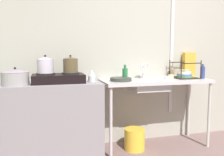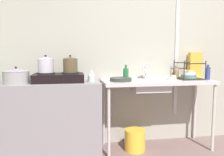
{
  "view_description": "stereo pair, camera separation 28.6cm",
  "coord_description": "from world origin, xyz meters",
  "views": [
    {
      "loc": [
        -1.46,
        -1.38,
        1.23
      ],
      "look_at": [
        -0.7,
        1.36,
        0.91
      ],
      "focal_mm": 37.98,
      "sensor_mm": 36.0,
      "label": 1
    },
    {
      "loc": [
        -1.18,
        -1.45,
        1.23
      ],
      "look_at": [
        -0.7,
        1.36,
        0.91
      ],
      "focal_mm": 37.98,
      "sensor_mm": 36.0,
      "label": 2
    }
  ],
  "objects": [
    {
      "name": "counter_sink",
      "position": [
        -0.12,
        1.36,
        0.8
      ],
      "size": [
        1.38,
        0.53,
        0.88
      ],
      "color": "silver",
      "rests_on": "ground"
    },
    {
      "name": "counter_concrete",
      "position": [
        -1.41,
        1.36,
        0.44
      ],
      "size": [
        1.11,
        0.53,
        0.88
      ],
      "primitive_type": "cube",
      "color": "gray",
      "rests_on": "ground"
    },
    {
      "name": "bucket_on_floor",
      "position": [
        -0.42,
        1.32,
        0.13
      ],
      "size": [
        0.26,
        0.26,
        0.27
      ],
      "primitive_type": "cylinder",
      "color": "yellow",
      "rests_on": "ground"
    },
    {
      "name": "dish_rack",
      "position": [
        0.32,
        1.41,
        0.93
      ],
      "size": [
        0.31,
        0.32,
        0.24
      ],
      "color": "black",
      "rests_on": "counter_sink"
    },
    {
      "name": "pot_on_left_burner",
      "position": [
        -1.47,
        1.36,
        1.08
      ],
      "size": [
        0.18,
        0.18,
        0.2
      ],
      "color": "silver",
      "rests_on": "stove"
    },
    {
      "name": "bottle_by_sink",
      "position": [
        -0.51,
        1.42,
        0.96
      ],
      "size": [
        0.07,
        0.07,
        0.19
      ],
      "color": "#246C3D",
      "rests_on": "counter_sink"
    },
    {
      "name": "wall_back",
      "position": [
        0.0,
        1.68,
        1.21
      ],
      "size": [
        4.9,
        0.1,
        2.42
      ],
      "primitive_type": "cube",
      "color": "#AAA79C",
      "rests_on": "ground"
    },
    {
      "name": "stove",
      "position": [
        -1.33,
        1.36,
        0.93
      ],
      "size": [
        0.58,
        0.34,
        0.12
      ],
      "color": "black",
      "rests_on": "counter_concrete"
    },
    {
      "name": "pot_beside_stove",
      "position": [
        -1.78,
        1.27,
        0.96
      ],
      "size": [
        0.28,
        0.28,
        0.19
      ],
      "color": "#9C999B",
      "rests_on": "counter_concrete"
    },
    {
      "name": "cereal_box",
      "position": [
        0.49,
        1.57,
        1.05
      ],
      "size": [
        0.19,
        0.08,
        0.34
      ],
      "primitive_type": "cube",
      "rotation": [
        0.0,
        0.0,
        0.07
      ],
      "color": "gold",
      "rests_on": "counter_sink"
    },
    {
      "name": "wall_metal_strip",
      "position": [
        0.24,
        1.62,
        1.33
      ],
      "size": [
        0.05,
        0.01,
        1.94
      ],
      "primitive_type": "cube",
      "color": "silver"
    },
    {
      "name": "pot_on_right_burner",
      "position": [
        -1.19,
        1.36,
        1.08
      ],
      "size": [
        0.17,
        0.17,
        0.2
      ],
      "color": "brown",
      "rests_on": "stove"
    },
    {
      "name": "bottle_by_rack",
      "position": [
        0.52,
        1.29,
        0.96
      ],
      "size": [
        0.06,
        0.06,
        0.19
      ],
      "color": "navy",
      "rests_on": "counter_sink"
    },
    {
      "name": "sink_basin",
      "position": [
        -0.23,
        1.33,
        0.81
      ],
      "size": [
        0.43,
        0.33,
        0.13
      ],
      "primitive_type": "cube",
      "color": "silver",
      "rests_on": "counter_sink"
    },
    {
      "name": "faucet",
      "position": [
        -0.23,
        1.48,
        1.02
      ],
      "size": [
        0.12,
        0.07,
        0.22
      ],
      "color": "silver",
      "rests_on": "counter_sink"
    },
    {
      "name": "utensil_jar",
      "position": [
        0.23,
        1.57,
        0.93
      ],
      "size": [
        0.07,
        0.07,
        0.22
      ],
      "color": "olive",
      "rests_on": "counter_sink"
    },
    {
      "name": "percolator",
      "position": [
        -0.95,
        1.34,
        0.95
      ],
      "size": [
        0.09,
        0.09,
        0.14
      ],
      "color": "silver",
      "rests_on": "counter_concrete"
    },
    {
      "name": "cup_by_rack",
      "position": [
        0.07,
        1.32,
        0.91
      ],
      "size": [
        0.07,
        0.07,
        0.06
      ],
      "primitive_type": "cylinder",
      "color": "beige",
      "rests_on": "counter_sink"
    },
    {
      "name": "small_bowl_on_drainboard",
      "position": [
        0.07,
        1.35,
        0.9
      ],
      "size": [
        0.12,
        0.12,
        0.04
      ],
      "primitive_type": "cylinder",
      "color": "white",
      "rests_on": "counter_sink"
    },
    {
      "name": "frying_pan",
      "position": [
        -0.6,
        1.33,
        0.9
      ],
      "size": [
        0.26,
        0.26,
        0.04
      ],
      "primitive_type": "cylinder",
      "color": "#323731",
      "rests_on": "counter_sink"
    }
  ]
}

